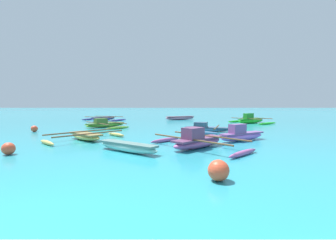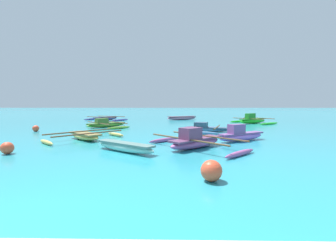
{
  "view_description": "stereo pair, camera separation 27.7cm",
  "coord_description": "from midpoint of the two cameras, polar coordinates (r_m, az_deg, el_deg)",
  "views": [
    {
      "loc": [
        2.57,
        -1.78,
        1.89
      ],
      "look_at": [
        2.54,
        15.14,
        0.25
      ],
      "focal_mm": 24.0,
      "sensor_mm": 36.0,
      "label": 1
    },
    {
      "loc": [
        2.85,
        -1.78,
        1.89
      ],
      "look_at": [
        2.54,
        15.14,
        0.25
      ],
      "focal_mm": 24.0,
      "sensor_mm": 36.0,
      "label": 2
    }
  ],
  "objects": [
    {
      "name": "moored_boat_7",
      "position": [
        12.22,
        18.54,
        -2.18
      ],
      "size": [
        2.84,
        1.99,
        0.88
      ],
      "rotation": [
        0.0,
        0.0,
        0.53
      ],
      "color": "#C16FDA",
      "rests_on": "ground_plane"
    },
    {
      "name": "moored_boat_5",
      "position": [
        9.13,
        -10.11,
        -5.15
      ],
      "size": [
        2.8,
        2.18,
        0.37
      ],
      "rotation": [
        0.0,
        0.0,
        -0.61
      ],
      "color": "#8BC9C0",
      "rests_on": "ground_plane"
    },
    {
      "name": "moored_boat_4",
      "position": [
        12.74,
        -19.77,
        -2.4
      ],
      "size": [
        3.89,
        4.03,
        0.43
      ],
      "rotation": [
        0.0,
        0.0,
        -0.75
      ],
      "color": "#D5B75A",
      "rests_on": "ground_plane"
    },
    {
      "name": "moored_boat_6",
      "position": [
        23.83,
        21.02,
        1.39
      ],
      "size": [
        4.48,
        4.65,
        1.0
      ],
      "rotation": [
        0.0,
        0.0,
        0.62
      ],
      "color": "green",
      "rests_on": "ground_plane"
    },
    {
      "name": "mooring_buoy_0",
      "position": [
        10.44,
        -35.06,
        -4.61
      ],
      "size": [
        0.46,
        0.46,
        0.46
      ],
      "color": "#E54C2D",
      "rests_on": "ground_plane"
    },
    {
      "name": "moored_boat_2",
      "position": [
        19.39,
        -15.12,
        0.48
      ],
      "size": [
        4.41,
        4.57,
        0.73
      ],
      "rotation": [
        0.0,
        0.0,
        0.74
      ],
      "color": "#6AA833",
      "rests_on": "ground_plane"
    },
    {
      "name": "moored_boat_0",
      "position": [
        27.61,
        -15.19,
        1.86
      ],
      "size": [
        5.22,
        4.47,
        0.46
      ],
      "rotation": [
        0.0,
        0.0,
        1.13
      ],
      "color": "#4D4293",
      "rests_on": "ground_plane"
    },
    {
      "name": "mooring_buoy_2",
      "position": [
        18.0,
        -30.18,
        -0.55
      ],
      "size": [
        0.44,
        0.44,
        0.44
      ],
      "color": "#E54C2D",
      "rests_on": "ground_plane"
    },
    {
      "name": "moored_boat_3",
      "position": [
        27.38,
        3.83,
        2.08
      ],
      "size": [
        3.8,
        2.24,
        0.44
      ],
      "rotation": [
        0.0,
        0.0,
        0.44
      ],
      "color": "#BD7090",
      "rests_on": "ground_plane"
    },
    {
      "name": "moored_boat_1",
      "position": [
        15.97,
        10.05,
        -0.6
      ],
      "size": [
        3.27,
        4.03,
        0.63
      ],
      "rotation": [
        0.0,
        0.0,
        -0.31
      ],
      "color": "teal",
      "rests_on": "ground_plane"
    },
    {
      "name": "moored_boat_8",
      "position": [
        9.8,
        7.76,
        -3.83
      ],
      "size": [
        4.45,
        4.53,
        0.91
      ],
      "rotation": [
        0.0,
        0.0,
        0.76
      ],
      "color": "#A25291",
      "rests_on": "ground_plane"
    },
    {
      "name": "mooring_buoy_1",
      "position": [
        5.74,
        12.34,
        -11.01
      ],
      "size": [
        0.53,
        0.53,
        0.53
      ],
      "color": "#E54C2D",
      "rests_on": "ground_plane"
    }
  ]
}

